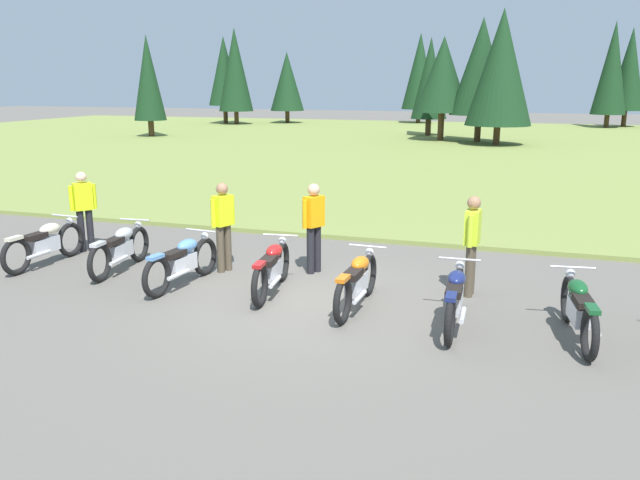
% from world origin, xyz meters
% --- Properties ---
extents(ground_plane, '(140.00, 140.00, 0.00)m').
position_xyz_m(ground_plane, '(0.00, 0.00, 0.00)').
color(ground_plane, '#605B54').
extents(grass_moorland, '(80.00, 44.00, 0.10)m').
position_xyz_m(grass_moorland, '(0.00, 26.22, 0.05)').
color(grass_moorland, olive).
rests_on(grass_moorland, ground).
extents(forest_treeline, '(44.96, 21.47, 7.85)m').
position_xyz_m(forest_treeline, '(-1.61, 36.42, 4.21)').
color(forest_treeline, '#47331E').
rests_on(forest_treeline, ground).
extents(motorcycle_cream, '(0.62, 2.10, 0.88)m').
position_xyz_m(motorcycle_cream, '(-5.55, 0.52, 0.44)').
color(motorcycle_cream, black).
rests_on(motorcycle_cream, ground).
extents(motorcycle_silver, '(0.62, 2.10, 0.88)m').
position_xyz_m(motorcycle_silver, '(-3.93, 0.63, 0.44)').
color(motorcycle_silver, black).
rests_on(motorcycle_silver, ground).
extents(motorcycle_sky_blue, '(0.62, 2.10, 0.88)m').
position_xyz_m(motorcycle_sky_blue, '(-2.37, 0.19, 0.44)').
color(motorcycle_sky_blue, black).
rests_on(motorcycle_sky_blue, ground).
extents(motorcycle_red, '(0.62, 2.10, 0.88)m').
position_xyz_m(motorcycle_red, '(-0.75, 0.30, 0.44)').
color(motorcycle_red, black).
rests_on(motorcycle_red, ground).
extents(motorcycle_orange, '(0.62, 2.10, 0.88)m').
position_xyz_m(motorcycle_orange, '(0.80, 0.00, 0.44)').
color(motorcycle_orange, black).
rests_on(motorcycle_orange, ground).
extents(motorcycle_navy, '(0.62, 2.10, 0.88)m').
position_xyz_m(motorcycle_navy, '(2.34, -0.33, 0.44)').
color(motorcycle_navy, black).
rests_on(motorcycle_navy, ground).
extents(motorcycle_british_green, '(0.64, 2.09, 0.88)m').
position_xyz_m(motorcycle_british_green, '(4.00, -0.27, 0.44)').
color(motorcycle_british_green, black).
rests_on(motorcycle_british_green, ground).
extents(rider_near_row_end, '(0.36, 0.50, 1.67)m').
position_xyz_m(rider_near_row_end, '(-0.46, 1.64, 0.95)').
color(rider_near_row_end, black).
rests_on(rider_near_row_end, ground).
extents(rider_with_back_turned, '(0.25, 0.55, 1.67)m').
position_xyz_m(rider_with_back_turned, '(2.42, 1.19, 0.95)').
color(rider_with_back_turned, '#4C4233').
rests_on(rider_with_back_turned, ground).
extents(rider_checking_bike, '(0.40, 0.45, 1.67)m').
position_xyz_m(rider_checking_bike, '(-5.49, 1.66, 0.95)').
color(rider_checking_bike, black).
rests_on(rider_checking_bike, ground).
extents(rider_in_hivis_vest, '(0.34, 0.52, 1.67)m').
position_xyz_m(rider_in_hivis_vest, '(-2.08, 1.21, 0.95)').
color(rider_in_hivis_vest, '#4C4233').
rests_on(rider_in_hivis_vest, ground).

